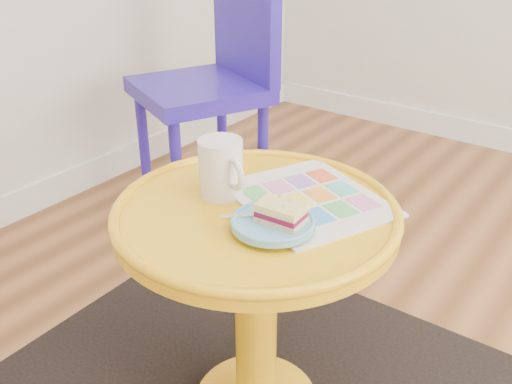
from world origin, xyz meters
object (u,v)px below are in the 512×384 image
Objects in this scene: side_table at (256,272)px; plate at (273,223)px; chair at (217,71)px; mug at (222,166)px; newspaper at (308,199)px.

plate is (0.08, -0.05, 0.18)m from side_table.
mug is at bearing -25.34° from chair.
plate is at bearing -32.85° from side_table.
chair is 7.40× the size of mug.
newspaper is at bearing 56.17° from side_table.
chair is at bearing 135.41° from plate.
newspaper is (0.07, 0.10, 0.16)m from side_table.
chair is 1.15m from plate.
chair reaches higher than newspaper.
newspaper is 0.15m from plate.
newspaper is (0.81, -0.66, -0.00)m from chair.
chair is at bearing 164.55° from newspaper.
newspaper is at bearing 94.72° from plate.
plate is at bearing 0.57° from mug.
mug reaches higher than newspaper.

